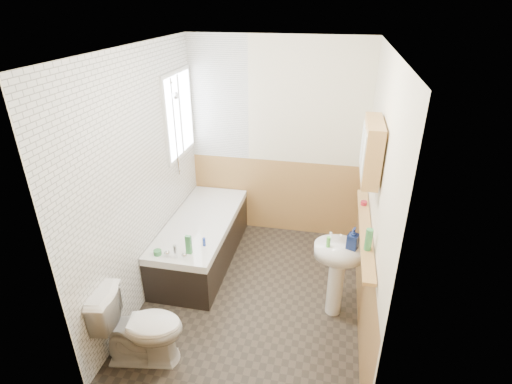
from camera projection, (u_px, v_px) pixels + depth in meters
floor at (253, 294)px, 4.27m from camera, size 2.80×2.80×0.00m
ceiling at (252, 48)px, 3.17m from camera, size 2.80×2.80×0.00m
wall_back at (276, 141)px, 4.96m from camera, size 2.20×0.02×2.50m
wall_front at (206, 286)px, 2.48m from camera, size 2.20×0.02×2.50m
wall_left at (143, 179)px, 3.92m from camera, size 0.02×2.80×2.50m
wall_right at (376, 200)px, 3.52m from camera, size 0.02×2.80×2.50m
wainscot_right at (363, 269)px, 3.86m from camera, size 0.01×2.80×1.00m
wainscot_front at (212, 368)px, 2.83m from camera, size 2.20×0.01×1.00m
wainscot_back at (275, 196)px, 5.27m from camera, size 2.20×0.01×1.00m
tile_cladding_left at (145, 180)px, 3.92m from camera, size 0.01×2.80×2.50m
tile_return_back at (218, 99)px, 4.85m from camera, size 0.75×0.01×1.50m
window at (179, 115)px, 4.57m from camera, size 0.03×0.79×0.99m
bathtub at (202, 239)px, 4.73m from camera, size 0.70×1.72×0.68m
shower_riser at (175, 120)px, 4.40m from camera, size 0.10×0.07×1.11m
toilet at (141, 327)px, 3.37m from camera, size 0.78×0.51×0.71m
sink at (337, 265)px, 3.80m from camera, size 0.47×0.38×0.90m
pine_shelf at (365, 229)px, 3.49m from camera, size 0.10×1.53×0.03m
medicine_cabinet at (371, 150)px, 3.29m from camera, size 0.14×0.56×0.50m
foam_can at (369, 240)px, 3.14m from camera, size 0.08×0.08×0.19m
green_bottle at (369, 237)px, 3.16m from camera, size 0.05×0.05×0.21m
black_jar at (364, 203)px, 3.85m from camera, size 0.06×0.06×0.04m
soap_bottle at (353, 244)px, 3.63m from camera, size 0.17×0.23×0.10m
clear_bottle at (328, 242)px, 3.65m from camera, size 0.04×0.04×0.10m
blue_gel at (189, 245)px, 3.97m from camera, size 0.06×0.04×0.20m
cream_jar at (158, 252)px, 3.99m from camera, size 0.08×0.08×0.05m
orange_bottle at (204, 242)px, 4.12m from camera, size 0.04×0.04×0.09m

